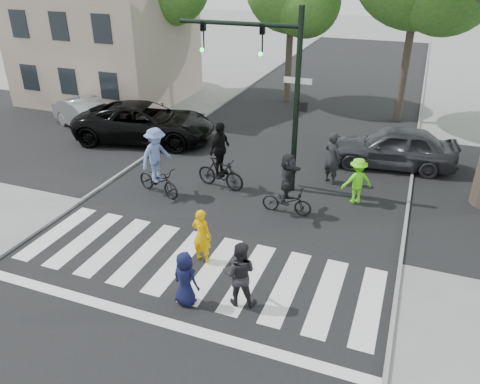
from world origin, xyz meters
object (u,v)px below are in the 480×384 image
object	(u,v)px
pedestrian_adult	(239,274)
pedestrian_woman	(202,236)
cyclist_mid	(220,162)
cyclist_right	(287,187)
car_suv	(145,123)
pedestrian_child	(185,279)
car_grey	(393,147)
cyclist_left	(157,166)
traffic_signal	(272,75)
car_silver	(87,115)

from	to	relation	value
pedestrian_adult	pedestrian_woman	bearing A→B (deg)	-52.05
cyclist_mid	cyclist_right	xyz separation A→B (m)	(2.65, -0.92, -0.08)
car_suv	cyclist_mid	bearing A→B (deg)	-134.16
pedestrian_child	cyclist_mid	world-z (taller)	cyclist_mid
pedestrian_child	car_grey	bearing A→B (deg)	-98.87
pedestrian_adult	car_suv	xyz separation A→B (m)	(-7.67, 8.55, 0.01)
cyclist_left	cyclist_mid	distance (m)	2.14
traffic_signal	pedestrian_woman	size ratio (longest dim) A/B	3.88
pedestrian_woman	cyclist_mid	size ratio (longest dim) A/B	0.65
car_grey	pedestrian_adult	bearing A→B (deg)	-22.00
pedestrian_woman	traffic_signal	bearing A→B (deg)	-85.26
pedestrian_woman	car_grey	xyz separation A→B (m)	(4.12, 8.28, 0.02)
cyclist_right	car_silver	xyz separation A→B (m)	(-10.87, 4.42, -0.21)
pedestrian_adult	car_grey	size ratio (longest dim) A/B	0.35
pedestrian_child	car_silver	distance (m)	13.64
car_silver	cyclist_left	bearing A→B (deg)	-103.06
pedestrian_child	car_suv	bearing A→B (deg)	-42.40
pedestrian_adult	cyclist_left	xyz separation A→B (m)	(-4.57, 4.25, 0.20)
cyclist_left	car_silver	distance (m)	7.99
cyclist_right	car_grey	bearing A→B (deg)	61.09
cyclist_mid	car_silver	xyz separation A→B (m)	(-8.22, 3.50, -0.29)
pedestrian_woman	pedestrian_adult	world-z (taller)	pedestrian_adult
car_suv	car_silver	size ratio (longest dim) A/B	1.43
pedestrian_woman	cyclist_mid	distance (m)	4.42
pedestrian_adult	cyclist_right	size ratio (longest dim) A/B	0.81
pedestrian_child	cyclist_right	world-z (taller)	cyclist_right
cyclist_left	car_suv	xyz separation A→B (m)	(-3.10, 4.31, -0.19)
pedestrian_child	car_grey	size ratio (longest dim) A/B	0.30
pedestrian_woman	car_silver	size ratio (longest dim) A/B	0.37
traffic_signal	cyclist_mid	world-z (taller)	traffic_signal
pedestrian_adult	cyclist_mid	xyz separation A→B (m)	(-2.81, 5.44, 0.16)
pedestrian_child	pedestrian_adult	world-z (taller)	pedestrian_adult
cyclist_mid	car_suv	distance (m)	5.77
cyclist_mid	traffic_signal	bearing A→B (deg)	24.96
pedestrian_woman	cyclist_right	bearing A→B (deg)	-104.82
car_suv	car_silver	xyz separation A→B (m)	(-3.36, 0.40, -0.14)
cyclist_mid	car_silver	bearing A→B (deg)	156.92
cyclist_left	pedestrian_child	bearing A→B (deg)	-53.98
cyclist_right	car_suv	xyz separation A→B (m)	(-7.51, 4.03, -0.07)
pedestrian_woman	cyclist_mid	world-z (taller)	cyclist_mid
cyclist_left	car_suv	world-z (taller)	cyclist_left
pedestrian_child	cyclist_right	xyz separation A→B (m)	(1.00, 4.99, 0.21)
pedestrian_adult	traffic_signal	bearing A→B (deg)	-91.63
cyclist_mid	car_silver	distance (m)	8.94
car_silver	car_grey	size ratio (longest dim) A/B	0.90
pedestrian_adult	car_silver	distance (m)	14.20
car_grey	cyclist_mid	bearing A→B (deg)	-59.78
cyclist_right	pedestrian_child	bearing A→B (deg)	-101.29
traffic_signal	car_suv	bearing A→B (deg)	159.50
traffic_signal	pedestrian_woman	bearing A→B (deg)	-92.94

